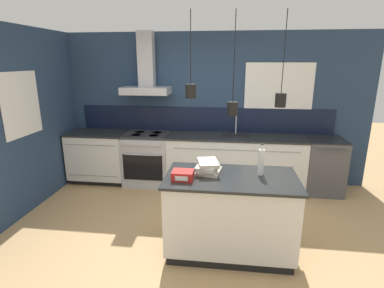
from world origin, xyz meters
The scene contains 11 objects.
ground_plane centered at (0.00, 0.00, 0.00)m, with size 16.00×16.00×0.00m, color tan.
wall_back centered at (-0.06, 2.00, 1.36)m, with size 5.60×2.29×2.60m.
wall_left centered at (-2.43, 0.70, 1.30)m, with size 0.08×3.80×2.60m.
counter_run_left centered at (-1.86, 1.69, 0.46)m, with size 1.02×0.64×0.91m.
counter_run_sink centered at (0.56, 1.69, 0.46)m, with size 2.29×0.64×1.26m.
oven_range centered at (-0.97, 1.69, 0.46)m, with size 0.78×0.66×0.91m.
dishwasher centered at (2.00, 1.69, 0.46)m, with size 0.60×0.65×0.91m.
kitchen_island centered at (0.48, -0.14, 0.46)m, with size 1.44×0.81×0.91m.
bottle_on_island centered at (0.80, -0.04, 1.06)m, with size 0.07×0.07×0.35m.
book_stack centered at (0.22, -0.06, 0.98)m, with size 0.30×0.36×0.14m.
red_supply_box centered at (-0.03, -0.29, 0.96)m, with size 0.22×0.19×0.10m.
Camera 1 is at (0.44, -3.21, 2.12)m, focal length 28.00 mm.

